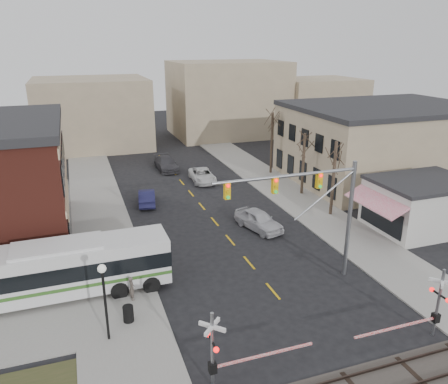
{
  "coord_description": "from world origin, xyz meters",
  "views": [
    {
      "loc": [
        -10.9,
        -19.82,
        15.09
      ],
      "look_at": [
        0.09,
        11.76,
        3.5
      ],
      "focal_mm": 35.0,
      "sensor_mm": 36.0,
      "label": 1
    }
  ],
  "objects_px": {
    "rr_crossing_west": "(221,350)",
    "pedestrian_near": "(132,288)",
    "trash_bin": "(128,314)",
    "car_b": "(147,197)",
    "rr_crossing_east": "(432,305)",
    "transit_bus": "(60,269)",
    "car_c": "(202,175)",
    "car_a": "(259,220)",
    "traffic_signal_mast": "(315,200)",
    "street_lamp": "(104,287)",
    "car_d": "(166,164)",
    "pedestrian_far": "(101,265)"
  },
  "relations": [
    {
      "from": "traffic_signal_mast",
      "to": "rr_crossing_west",
      "type": "relative_size",
      "value": 1.71
    },
    {
      "from": "transit_bus",
      "to": "car_b",
      "type": "bearing_deg",
      "value": 62.17
    },
    {
      "from": "transit_bus",
      "to": "pedestrian_near",
      "type": "xyz_separation_m",
      "value": [
        4.0,
        -1.9,
        -1.03
      ]
    },
    {
      "from": "transit_bus",
      "to": "car_c",
      "type": "relative_size",
      "value": 2.57
    },
    {
      "from": "car_a",
      "to": "rr_crossing_east",
      "type": "bearing_deg",
      "value": -96.09
    },
    {
      "from": "rr_crossing_west",
      "to": "street_lamp",
      "type": "relative_size",
      "value": 1.27
    },
    {
      "from": "rr_crossing_east",
      "to": "street_lamp",
      "type": "relative_size",
      "value": 1.27
    },
    {
      "from": "transit_bus",
      "to": "car_b",
      "type": "xyz_separation_m",
      "value": [
        7.72,
        14.63,
        -1.19
      ]
    },
    {
      "from": "traffic_signal_mast",
      "to": "rr_crossing_east",
      "type": "bearing_deg",
      "value": -67.21
    },
    {
      "from": "rr_crossing_east",
      "to": "pedestrian_far",
      "type": "distance_m",
      "value": 20.02
    },
    {
      "from": "rr_crossing_east",
      "to": "traffic_signal_mast",
      "type": "bearing_deg",
      "value": 112.79
    },
    {
      "from": "street_lamp",
      "to": "traffic_signal_mast",
      "type": "bearing_deg",
      "value": 8.26
    },
    {
      "from": "transit_bus",
      "to": "car_c",
      "type": "distance_m",
      "value": 24.83
    },
    {
      "from": "traffic_signal_mast",
      "to": "car_a",
      "type": "distance_m",
      "value": 10.15
    },
    {
      "from": "transit_bus",
      "to": "rr_crossing_west",
      "type": "height_order",
      "value": "rr_crossing_west"
    },
    {
      "from": "transit_bus",
      "to": "car_b",
      "type": "height_order",
      "value": "transit_bus"
    },
    {
      "from": "pedestrian_near",
      "to": "car_a",
      "type": "bearing_deg",
      "value": -62.27
    },
    {
      "from": "pedestrian_far",
      "to": "car_c",
      "type": "bearing_deg",
      "value": 30.55
    },
    {
      "from": "rr_crossing_east",
      "to": "car_b",
      "type": "height_order",
      "value": "rr_crossing_east"
    },
    {
      "from": "rr_crossing_west",
      "to": "pedestrian_near",
      "type": "xyz_separation_m",
      "value": [
        -2.91,
        8.35,
        -1.08
      ]
    },
    {
      "from": "trash_bin",
      "to": "car_b",
      "type": "height_order",
      "value": "car_b"
    },
    {
      "from": "street_lamp",
      "to": "car_b",
      "type": "bearing_deg",
      "value": 74.71
    },
    {
      "from": "street_lamp",
      "to": "trash_bin",
      "type": "relative_size",
      "value": 4.64
    },
    {
      "from": "transit_bus",
      "to": "rr_crossing_west",
      "type": "xyz_separation_m",
      "value": [
        6.91,
        -10.25,
        0.05
      ]
    },
    {
      "from": "trash_bin",
      "to": "car_a",
      "type": "bearing_deg",
      "value": 38.33
    },
    {
      "from": "car_b",
      "to": "car_c",
      "type": "xyz_separation_m",
      "value": [
        7.18,
        5.2,
        -0.01
      ]
    },
    {
      "from": "car_c",
      "to": "pedestrian_far",
      "type": "bearing_deg",
      "value": -121.12
    },
    {
      "from": "trash_bin",
      "to": "car_a",
      "type": "relative_size",
      "value": 0.19
    },
    {
      "from": "car_b",
      "to": "car_c",
      "type": "relative_size",
      "value": 0.86
    },
    {
      "from": "rr_crossing_east",
      "to": "trash_bin",
      "type": "distance_m",
      "value": 16.41
    },
    {
      "from": "car_a",
      "to": "car_d",
      "type": "distance_m",
      "value": 20.63
    },
    {
      "from": "car_a",
      "to": "car_c",
      "type": "distance_m",
      "value": 14.32
    },
    {
      "from": "rr_crossing_east",
      "to": "trash_bin",
      "type": "xyz_separation_m",
      "value": [
        -14.99,
        6.52,
        -1.37
      ]
    },
    {
      "from": "rr_crossing_west",
      "to": "car_d",
      "type": "distance_m",
      "value": 36.47
    },
    {
      "from": "rr_crossing_east",
      "to": "transit_bus",
      "type": "bearing_deg",
      "value": 150.2
    },
    {
      "from": "car_a",
      "to": "car_b",
      "type": "distance_m",
      "value": 12.05
    },
    {
      "from": "traffic_signal_mast",
      "to": "car_a",
      "type": "relative_size",
      "value": 1.96
    },
    {
      "from": "transit_bus",
      "to": "traffic_signal_mast",
      "type": "distance_m",
      "value": 16.27
    },
    {
      "from": "pedestrian_near",
      "to": "pedestrian_far",
      "type": "xyz_separation_m",
      "value": [
        -1.55,
        3.28,
        0.15
      ]
    },
    {
      "from": "rr_crossing_west",
      "to": "rr_crossing_east",
      "type": "distance_m",
      "value": 11.58
    },
    {
      "from": "transit_bus",
      "to": "pedestrian_far",
      "type": "relative_size",
      "value": 7.17
    },
    {
      "from": "transit_bus",
      "to": "car_d",
      "type": "height_order",
      "value": "transit_bus"
    },
    {
      "from": "car_c",
      "to": "car_a",
      "type": "bearing_deg",
      "value": -84.28
    },
    {
      "from": "car_c",
      "to": "pedestrian_far",
      "type": "relative_size",
      "value": 2.79
    },
    {
      "from": "car_c",
      "to": "pedestrian_near",
      "type": "relative_size",
      "value": 3.35
    },
    {
      "from": "rr_crossing_east",
      "to": "car_d",
      "type": "relative_size",
      "value": 1.03
    },
    {
      "from": "car_c",
      "to": "street_lamp",
      "type": "bearing_deg",
      "value": -113.8
    },
    {
      "from": "trash_bin",
      "to": "car_d",
      "type": "relative_size",
      "value": 0.18
    },
    {
      "from": "car_a",
      "to": "pedestrian_near",
      "type": "bearing_deg",
      "value": -163.6
    },
    {
      "from": "rr_crossing_west",
      "to": "pedestrian_near",
      "type": "relative_size",
      "value": 3.64
    }
  ]
}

